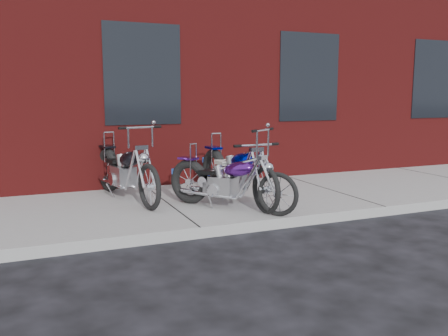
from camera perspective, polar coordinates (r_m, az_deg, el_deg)
name	(u,v)px	position (r m, az deg, el deg)	size (l,w,h in m)	color
ground	(200,239)	(6.17, -2.85, -8.50)	(120.00, 120.00, 0.00)	black
sidewalk	(168,208)	(7.53, -6.75, -4.79)	(22.00, 3.00, 0.15)	#999794
building_brick	(99,14)	(13.86, -14.83, 17.45)	(22.00, 10.00, 8.00)	#621211
chopper_purple	(228,183)	(7.01, 0.45, -1.82)	(1.35, 1.82, 1.22)	black
chopper_blue	(236,175)	(7.52, 1.41, -0.80)	(0.58, 2.39, 1.04)	black
chopper_third	(125,173)	(7.83, -11.77, -0.57)	(0.72, 2.39, 1.23)	black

